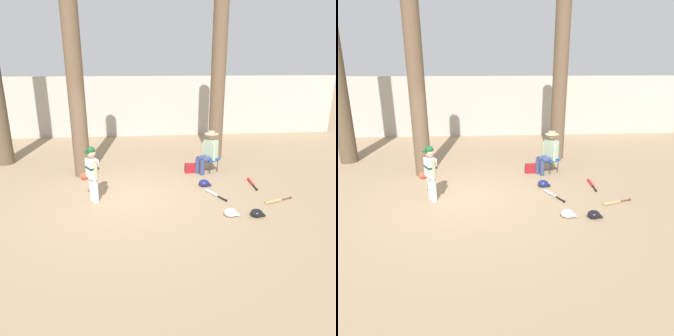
% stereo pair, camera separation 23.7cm
% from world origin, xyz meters
% --- Properties ---
extents(ground_plane, '(60.00, 60.00, 0.00)m').
position_xyz_m(ground_plane, '(0.00, 0.00, 0.00)').
color(ground_plane, '#937A5B').
extents(concrete_back_wall, '(18.00, 0.36, 2.50)m').
position_xyz_m(concrete_back_wall, '(0.00, 6.96, 1.25)').
color(concrete_back_wall, '#ADA89E').
rests_on(concrete_back_wall, ground).
extents(tree_near_player, '(0.58, 0.58, 6.03)m').
position_xyz_m(tree_near_player, '(-1.33, 1.85, 2.74)').
color(tree_near_player, brown).
rests_on(tree_near_player, ground).
extents(tree_behind_spectator, '(0.73, 0.73, 5.76)m').
position_xyz_m(tree_behind_spectator, '(2.82, 3.24, 2.50)').
color(tree_behind_spectator, brown).
rests_on(tree_behind_spectator, ground).
extents(young_ballplayer, '(0.50, 0.52, 1.31)m').
position_xyz_m(young_ballplayer, '(-0.81, 0.02, 0.74)').
color(young_ballplayer, white).
rests_on(young_ballplayer, ground).
extents(folding_stool, '(0.55, 0.55, 0.41)m').
position_xyz_m(folding_stool, '(2.33, 1.82, 0.36)').
color(folding_stool, '#194C9E').
rests_on(folding_stool, ground).
extents(seated_spectator, '(0.66, 0.57, 1.20)m').
position_xyz_m(seated_spectator, '(2.25, 1.77, 0.64)').
color(seated_spectator, navy).
rests_on(seated_spectator, ground).
extents(handbag_beside_stool, '(0.34, 0.19, 0.26)m').
position_xyz_m(handbag_beside_stool, '(1.75, 1.78, 0.13)').
color(handbag_beside_stool, maroon).
rests_on(handbag_beside_stool, ground).
extents(bat_wood_tan, '(0.74, 0.30, 0.07)m').
position_xyz_m(bat_wood_tan, '(3.33, -0.47, 0.03)').
color(bat_wood_tan, tan).
rests_on(bat_wood_tan, ground).
extents(bat_aluminum_silver, '(0.38, 0.72, 0.07)m').
position_xyz_m(bat_aluminum_silver, '(2.02, 0.09, 0.03)').
color(bat_aluminum_silver, '#B7BCC6').
rests_on(bat_aluminum_silver, ground).
extents(bat_red_barrel, '(0.12, 0.80, 0.07)m').
position_xyz_m(bat_red_barrel, '(3.20, 0.72, 0.03)').
color(bat_red_barrel, red).
rests_on(bat_red_barrel, ground).
extents(batting_helmet_white, '(0.31, 0.24, 0.18)m').
position_xyz_m(batting_helmet_white, '(2.12, -1.04, 0.08)').
color(batting_helmet_white, silver).
rests_on(batting_helmet_white, ground).
extents(batting_helmet_navy, '(0.32, 0.25, 0.19)m').
position_xyz_m(batting_helmet_navy, '(1.92, 0.68, 0.08)').
color(batting_helmet_navy, navy).
rests_on(batting_helmet_navy, ground).
extents(batting_helmet_black, '(0.31, 0.24, 0.18)m').
position_xyz_m(batting_helmet_black, '(2.65, -1.11, 0.08)').
color(batting_helmet_black, black).
rests_on(batting_helmet_black, ground).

